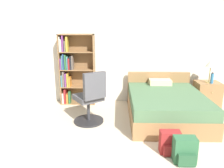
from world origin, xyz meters
TOP-DOWN VIEW (x-y plane):
  - wall_back at (0.00, 3.23)m, footprint 9.00×0.06m
  - bookshelf at (-1.52, 3.02)m, footprint 0.83×0.29m
  - bed at (0.56, 2.18)m, footprint 1.49×1.94m
  - office_chair at (-0.96, 1.85)m, footprint 0.70×0.72m
  - nightstand at (1.69, 2.84)m, footprint 0.55×0.50m
  - table_lamp at (1.68, 2.81)m, footprint 0.24×0.24m
  - water_bottle at (1.71, 2.72)m, footprint 0.07×0.07m
  - backpack_green at (0.51, 0.59)m, footprint 0.32×0.25m
  - backpack_red at (0.36, 0.82)m, footprint 0.30×0.23m

SIDE VIEW (x-z plane):
  - backpack_red at x=0.36m, z-range -0.01..0.34m
  - backpack_green at x=0.51m, z-range -0.01..0.37m
  - bed at x=0.56m, z-range -0.12..0.68m
  - nightstand at x=1.69m, z-range 0.00..0.61m
  - office_chair at x=-0.96m, z-range -0.05..1.01m
  - water_bottle at x=1.71m, z-range 0.60..0.85m
  - bookshelf at x=-1.52m, z-range 0.00..1.69m
  - table_lamp at x=1.68m, z-range 0.77..1.30m
  - wall_back at x=0.00m, z-range 0.00..2.60m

